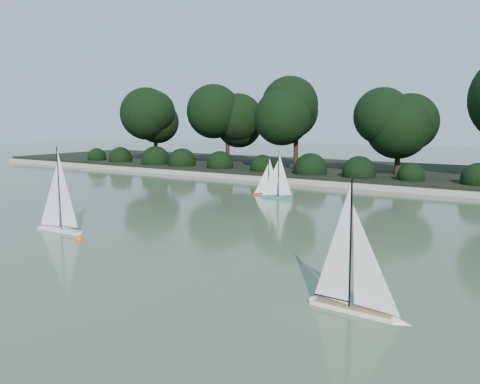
# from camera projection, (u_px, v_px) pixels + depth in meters

# --- Properties ---
(ground) EXTENTS (80.00, 80.00, 0.00)m
(ground) POSITION_uv_depth(u_px,v_px,m) (189.00, 245.00, 8.80)
(ground) COLOR #314127
(ground) RESTS_ON ground
(pond_coping) EXTENTS (40.00, 0.35, 0.18)m
(pond_coping) POSITION_uv_depth(u_px,v_px,m) (350.00, 185.00, 16.31)
(pond_coping) COLOR gray
(pond_coping) RESTS_ON ground
(far_bank) EXTENTS (40.00, 8.00, 0.30)m
(far_bank) POSITION_uv_depth(u_px,v_px,m) (382.00, 173.00, 19.65)
(far_bank) COLOR black
(far_bank) RESTS_ON ground
(tree_line) EXTENTS (26.31, 3.93, 4.39)m
(tree_line) POSITION_uv_depth(u_px,v_px,m) (407.00, 112.00, 17.32)
(tree_line) COLOR black
(tree_line) RESTS_ON ground
(shrub_hedge) EXTENTS (29.10, 1.10, 1.10)m
(shrub_hedge) POSITION_uv_depth(u_px,v_px,m) (358.00, 173.00, 17.01)
(shrub_hedge) COLOR black
(shrub_hedge) RESTS_ON ground
(sailboat_white_a) EXTENTS (1.39, 0.29, 1.90)m
(sailboat_white_a) POSITION_uv_depth(u_px,v_px,m) (56.00, 217.00, 9.90)
(sailboat_white_a) COLOR white
(sailboat_white_a) RESTS_ON ground
(sailboat_white_b) EXTENTS (1.29, 0.26, 1.76)m
(sailboat_white_b) POSITION_uv_depth(u_px,v_px,m) (361.00, 292.00, 5.62)
(sailboat_white_b) COLOR white
(sailboat_white_b) RESTS_ON ground
(sailboat_orange) EXTENTS (0.83, 0.66, 1.29)m
(sailboat_orange) POSITION_uv_depth(u_px,v_px,m) (265.00, 188.00, 14.74)
(sailboat_orange) COLOR red
(sailboat_orange) RESTS_ON ground
(sailboat_teal) EXTENTS (1.11, 0.41, 1.51)m
(sailboat_teal) POSITION_uv_depth(u_px,v_px,m) (274.00, 190.00, 14.14)
(sailboat_teal) COLOR #148180
(sailboat_teal) RESTS_ON ground
(race_buoy) EXTENTS (0.15, 0.15, 0.15)m
(race_buoy) POSITION_uv_depth(u_px,v_px,m) (79.00, 240.00, 9.15)
(race_buoy) COLOR #E0500B
(race_buoy) RESTS_ON ground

